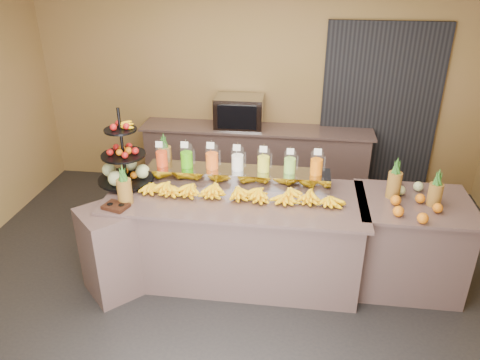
% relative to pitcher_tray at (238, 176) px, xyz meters
% --- Properties ---
extents(ground, '(6.00, 6.00, 0.00)m').
position_rel_pitcher_tray_xyz_m(ground, '(0.02, -0.58, -1.01)').
color(ground, black).
rests_on(ground, ground).
extents(room_envelope, '(6.04, 5.02, 2.82)m').
position_rel_pitcher_tray_xyz_m(room_envelope, '(0.21, 0.21, 0.87)').
color(room_envelope, olive).
rests_on(room_envelope, ground).
extents(buffet_counter, '(2.75, 1.25, 0.93)m').
position_rel_pitcher_tray_xyz_m(buffet_counter, '(-0.09, -0.32, -0.54)').
color(buffet_counter, '#896663').
rests_on(buffet_counter, ground).
extents(right_counter, '(1.08, 0.88, 0.93)m').
position_rel_pitcher_tray_xyz_m(right_counter, '(1.72, -0.18, -0.54)').
color(right_counter, '#896663').
rests_on(right_counter, ground).
extents(back_ledge, '(3.10, 0.55, 0.93)m').
position_rel_pitcher_tray_xyz_m(back_ledge, '(0.02, 1.67, -0.54)').
color(back_ledge, '#896663').
rests_on(back_ledge, ground).
extents(pitcher_tray, '(1.85, 0.30, 0.15)m').
position_rel_pitcher_tray_xyz_m(pitcher_tray, '(0.00, 0.00, 0.00)').
color(pitcher_tray, gray).
rests_on(pitcher_tray, buffet_counter).
extents(juice_pitcher_orange_a, '(0.12, 0.13, 0.30)m').
position_rel_pitcher_tray_xyz_m(juice_pitcher_orange_a, '(-0.78, -0.00, 0.17)').
color(juice_pitcher_orange_a, silver).
rests_on(juice_pitcher_orange_a, pitcher_tray).
extents(juice_pitcher_green, '(0.13, 0.13, 0.31)m').
position_rel_pitcher_tray_xyz_m(juice_pitcher_green, '(-0.52, -0.00, 0.18)').
color(juice_pitcher_green, silver).
rests_on(juice_pitcher_green, pitcher_tray).
extents(juice_pitcher_orange_b, '(0.13, 0.13, 0.32)m').
position_rel_pitcher_tray_xyz_m(juice_pitcher_orange_b, '(-0.26, -0.00, 0.18)').
color(juice_pitcher_orange_b, silver).
rests_on(juice_pitcher_orange_b, pitcher_tray).
extents(juice_pitcher_milk, '(0.13, 0.13, 0.30)m').
position_rel_pitcher_tray_xyz_m(juice_pitcher_milk, '(-0.00, -0.00, 0.18)').
color(juice_pitcher_milk, silver).
rests_on(juice_pitcher_milk, pitcher_tray).
extents(juice_pitcher_lemon, '(0.12, 0.13, 0.30)m').
position_rel_pitcher_tray_xyz_m(juice_pitcher_lemon, '(0.26, -0.00, 0.18)').
color(juice_pitcher_lemon, silver).
rests_on(juice_pitcher_lemon, pitcher_tray).
extents(juice_pitcher_lime, '(0.12, 0.12, 0.29)m').
position_rel_pitcher_tray_xyz_m(juice_pitcher_lime, '(0.52, -0.00, 0.17)').
color(juice_pitcher_lime, silver).
rests_on(juice_pitcher_lime, pitcher_tray).
extents(juice_pitcher_orange_c, '(0.13, 0.13, 0.30)m').
position_rel_pitcher_tray_xyz_m(juice_pitcher_orange_c, '(0.78, -0.00, 0.18)').
color(juice_pitcher_orange_c, silver).
rests_on(juice_pitcher_orange_c, pitcher_tray).
extents(banana_heap, '(2.00, 0.18, 0.17)m').
position_rel_pitcher_tray_xyz_m(banana_heap, '(0.04, -0.30, -0.00)').
color(banana_heap, yellow).
rests_on(banana_heap, buffet_counter).
extents(fruit_stand, '(0.69, 0.69, 0.79)m').
position_rel_pitcher_tray_xyz_m(fruit_stand, '(-1.09, -0.14, 0.13)').
color(fruit_stand, black).
rests_on(fruit_stand, buffet_counter).
extents(condiment_caddy, '(0.26, 0.22, 0.03)m').
position_rel_pitcher_tray_xyz_m(condiment_caddy, '(-1.04, -0.66, -0.06)').
color(condiment_caddy, black).
rests_on(condiment_caddy, buffet_counter).
extents(pineapple_left_a, '(0.14, 0.14, 0.40)m').
position_rel_pitcher_tray_xyz_m(pineapple_left_a, '(-0.99, -0.55, 0.07)').
color(pineapple_left_a, brown).
rests_on(pineapple_left_a, buffet_counter).
extents(pineapple_left_b, '(0.14, 0.14, 0.43)m').
position_rel_pitcher_tray_xyz_m(pineapple_left_b, '(-0.81, 0.21, 0.09)').
color(pineapple_left_b, brown).
rests_on(pineapple_left_b, buffet_counter).
extents(right_fruit_pile, '(0.49, 0.47, 0.26)m').
position_rel_pitcher_tray_xyz_m(right_fruit_pile, '(1.67, -0.27, 0.01)').
color(right_fruit_pile, brown).
rests_on(right_fruit_pile, right_counter).
extents(oven_warmer, '(0.64, 0.45, 0.42)m').
position_rel_pitcher_tray_xyz_m(oven_warmer, '(-0.21, 1.67, 0.14)').
color(oven_warmer, gray).
rests_on(oven_warmer, back_ledge).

